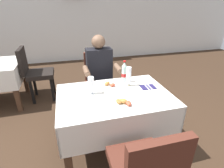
{
  "coord_description": "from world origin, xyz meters",
  "views": [
    {
      "loc": [
        -0.37,
        -1.46,
        1.65
      ],
      "look_at": [
        0.09,
        0.23,
        0.82
      ],
      "focal_mm": 27.75,
      "sensor_mm": 36.0,
      "label": 1
    }
  ],
  "objects_px": {
    "plate_far_diner": "(109,86)",
    "napkin_cutlery_set": "(148,87)",
    "cola_bottle_primary": "(124,73)",
    "chair_far_diner_seat": "(100,81)",
    "main_dining_table": "(114,107)",
    "background_chair_right": "(35,71)",
    "seated_diner_far": "(100,74)",
    "plate_near_camera": "(123,103)",
    "beer_glass_left": "(129,76)",
    "beer_glass_middle": "(91,85)"
  },
  "relations": [
    {
      "from": "beer_glass_middle",
      "to": "napkin_cutlery_set",
      "type": "relative_size",
      "value": 1.04
    },
    {
      "from": "main_dining_table",
      "to": "beer_glass_middle",
      "type": "distance_m",
      "value": 0.37
    },
    {
      "from": "beer_glass_left",
      "to": "cola_bottle_primary",
      "type": "xyz_separation_m",
      "value": [
        -0.01,
        0.12,
        0.0
      ]
    },
    {
      "from": "main_dining_table",
      "to": "chair_far_diner_seat",
      "type": "bearing_deg",
      "value": 90.0
    },
    {
      "from": "plate_near_camera",
      "to": "cola_bottle_primary",
      "type": "relative_size",
      "value": 0.81
    },
    {
      "from": "background_chair_right",
      "to": "plate_far_diner",
      "type": "bearing_deg",
      "value": -52.45
    },
    {
      "from": "plate_near_camera",
      "to": "beer_glass_middle",
      "type": "relative_size",
      "value": 1.13
    },
    {
      "from": "main_dining_table",
      "to": "background_chair_right",
      "type": "distance_m",
      "value": 1.84
    },
    {
      "from": "chair_far_diner_seat",
      "to": "napkin_cutlery_set",
      "type": "distance_m",
      "value": 0.88
    },
    {
      "from": "plate_near_camera",
      "to": "napkin_cutlery_set",
      "type": "height_order",
      "value": "plate_near_camera"
    },
    {
      "from": "plate_far_diner",
      "to": "beer_glass_left",
      "type": "height_order",
      "value": "beer_glass_left"
    },
    {
      "from": "plate_far_diner",
      "to": "napkin_cutlery_set",
      "type": "height_order",
      "value": "plate_far_diner"
    },
    {
      "from": "cola_bottle_primary",
      "to": "seated_diner_far",
      "type": "bearing_deg",
      "value": 118.27
    },
    {
      "from": "seated_diner_far",
      "to": "background_chair_right",
      "type": "height_order",
      "value": "seated_diner_far"
    },
    {
      "from": "beer_glass_left",
      "to": "chair_far_diner_seat",
      "type": "bearing_deg",
      "value": 108.85
    },
    {
      "from": "seated_diner_far",
      "to": "plate_near_camera",
      "type": "xyz_separation_m",
      "value": [
        0.05,
        -0.92,
        0.05
      ]
    },
    {
      "from": "plate_far_diner",
      "to": "chair_far_diner_seat",
      "type": "bearing_deg",
      "value": 89.29
    },
    {
      "from": "napkin_cutlery_set",
      "to": "cola_bottle_primary",
      "type": "bearing_deg",
      "value": 134.64
    },
    {
      "from": "plate_far_diner",
      "to": "beer_glass_left",
      "type": "distance_m",
      "value": 0.25
    },
    {
      "from": "plate_near_camera",
      "to": "seated_diner_far",
      "type": "bearing_deg",
      "value": 92.87
    },
    {
      "from": "seated_diner_far",
      "to": "plate_far_diner",
      "type": "relative_size",
      "value": 5.68
    },
    {
      "from": "main_dining_table",
      "to": "background_chair_right",
      "type": "relative_size",
      "value": 1.26
    },
    {
      "from": "plate_near_camera",
      "to": "beer_glass_left",
      "type": "bearing_deg",
      "value": 63.95
    },
    {
      "from": "seated_diner_far",
      "to": "background_chair_right",
      "type": "distance_m",
      "value": 1.32
    },
    {
      "from": "plate_far_diner",
      "to": "beer_glass_middle",
      "type": "height_order",
      "value": "beer_glass_middle"
    },
    {
      "from": "seated_diner_far",
      "to": "background_chair_right",
      "type": "xyz_separation_m",
      "value": [
        -1.02,
        0.82,
        -0.16
      ]
    },
    {
      "from": "main_dining_table",
      "to": "seated_diner_far",
      "type": "distance_m",
      "value": 0.72
    },
    {
      "from": "beer_glass_left",
      "to": "plate_far_diner",
      "type": "bearing_deg",
      "value": 174.11
    },
    {
      "from": "plate_near_camera",
      "to": "beer_glass_left",
      "type": "xyz_separation_m",
      "value": [
        0.19,
        0.39,
        0.1
      ]
    },
    {
      "from": "seated_diner_far",
      "to": "plate_far_diner",
      "type": "distance_m",
      "value": 0.51
    },
    {
      "from": "plate_near_camera",
      "to": "cola_bottle_primary",
      "type": "height_order",
      "value": "cola_bottle_primary"
    },
    {
      "from": "cola_bottle_primary",
      "to": "main_dining_table",
      "type": "bearing_deg",
      "value": -125.6
    },
    {
      "from": "chair_far_diner_seat",
      "to": "plate_far_diner",
      "type": "xyz_separation_m",
      "value": [
        -0.01,
        -0.62,
        0.2
      ]
    },
    {
      "from": "chair_far_diner_seat",
      "to": "napkin_cutlery_set",
      "type": "xyz_separation_m",
      "value": [
        0.43,
        -0.75,
        0.19
      ]
    },
    {
      "from": "main_dining_table",
      "to": "beer_glass_middle",
      "type": "height_order",
      "value": "beer_glass_middle"
    },
    {
      "from": "background_chair_right",
      "to": "seated_diner_far",
      "type": "bearing_deg",
      "value": -38.99
    },
    {
      "from": "seated_diner_far",
      "to": "beer_glass_middle",
      "type": "bearing_deg",
      "value": -109.55
    },
    {
      "from": "plate_far_diner",
      "to": "cola_bottle_primary",
      "type": "relative_size",
      "value": 0.8
    },
    {
      "from": "main_dining_table",
      "to": "napkin_cutlery_set",
      "type": "height_order",
      "value": "napkin_cutlery_set"
    },
    {
      "from": "main_dining_table",
      "to": "napkin_cutlery_set",
      "type": "xyz_separation_m",
      "value": [
        0.43,
        0.06,
        0.17
      ]
    },
    {
      "from": "plate_near_camera",
      "to": "chair_far_diner_seat",
      "type": "bearing_deg",
      "value": 91.67
    },
    {
      "from": "chair_far_diner_seat",
      "to": "napkin_cutlery_set",
      "type": "bearing_deg",
      "value": -60.17
    },
    {
      "from": "chair_far_diner_seat",
      "to": "background_chair_right",
      "type": "relative_size",
      "value": 1.0
    },
    {
      "from": "main_dining_table",
      "to": "seated_diner_far",
      "type": "xyz_separation_m",
      "value": [
        -0.02,
        0.7,
        0.14
      ]
    },
    {
      "from": "beer_glass_middle",
      "to": "beer_glass_left",
      "type": "bearing_deg",
      "value": 11.0
    },
    {
      "from": "plate_far_diner",
      "to": "napkin_cutlery_set",
      "type": "bearing_deg",
      "value": -16.37
    },
    {
      "from": "chair_far_diner_seat",
      "to": "napkin_cutlery_set",
      "type": "height_order",
      "value": "chair_far_diner_seat"
    },
    {
      "from": "plate_near_camera",
      "to": "background_chair_right",
      "type": "bearing_deg",
      "value": 121.35
    },
    {
      "from": "chair_far_diner_seat",
      "to": "plate_near_camera",
      "type": "xyz_separation_m",
      "value": [
        0.03,
        -1.03,
        0.21
      ]
    },
    {
      "from": "plate_near_camera",
      "to": "napkin_cutlery_set",
      "type": "relative_size",
      "value": 1.18
    }
  ]
}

